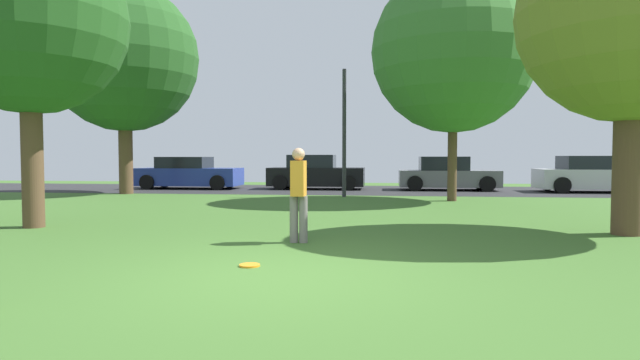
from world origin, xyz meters
TOP-DOWN VIEW (x-y plane):
  - ground_plane at (0.00, 0.00)m, footprint 44.00×44.00m
  - road_strip at (0.00, 16.00)m, footprint 44.00×6.40m
  - maple_tree_far at (-8.59, 12.69)m, footprint 5.58×5.58m
  - birch_tree_lone at (-5.78, 3.60)m, footprint 3.81×3.81m
  - oak_tree_right at (5.63, 4.01)m, footprint 4.01×4.01m
  - oak_tree_left at (3.41, 10.95)m, footprint 5.21×5.21m
  - person_bystander at (-0.17, 2.44)m, footprint 0.30×0.32m
  - frisbee_disc at (-0.51, 0.54)m, footprint 0.27×0.27m
  - parked_car_blue at (-7.38, 15.99)m, footprint 4.49×2.01m
  - parked_car_black at (-1.73, 16.37)m, footprint 4.16×1.96m
  - parked_car_grey at (3.91, 16.36)m, footprint 4.13×2.01m
  - parked_car_silver at (9.57, 15.72)m, footprint 4.40×2.04m
  - street_lamp_post at (-0.16, 12.20)m, footprint 0.14×0.14m

SIDE VIEW (x-z plane):
  - ground_plane at x=0.00m, z-range 0.00..0.00m
  - road_strip at x=0.00m, z-range 0.00..0.01m
  - frisbee_disc at x=-0.51m, z-range 0.00..0.03m
  - parked_car_grey at x=3.91m, z-range -0.07..1.36m
  - parked_car_blue at x=-7.38m, z-range -0.05..1.36m
  - parked_car_silver at x=9.57m, z-range -0.06..1.40m
  - parked_car_black at x=-1.73m, z-range -0.07..1.43m
  - person_bystander at x=-0.17m, z-range 0.07..1.64m
  - street_lamp_post at x=-0.16m, z-range 0.00..4.50m
  - oak_tree_right at x=5.63m, z-range 0.99..7.04m
  - birch_tree_lone at x=-5.78m, z-range 1.11..7.20m
  - oak_tree_left at x=3.41m, z-range 1.09..8.48m
  - maple_tree_far at x=-8.59m, z-range 1.17..9.14m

